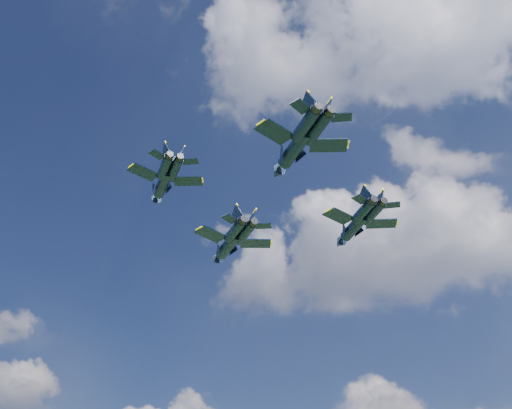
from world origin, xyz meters
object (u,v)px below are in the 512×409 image
(jet_left, at_px, (162,185))
(jet_right, at_px, (353,228))
(jet_slot, at_px, (293,150))
(jet_lead, at_px, (227,246))

(jet_left, xyz_separation_m, jet_right, (23.41, 21.64, -1.33))
(jet_left, relative_size, jet_right, 0.87)
(jet_right, distance_m, jet_slot, 24.33)
(jet_lead, distance_m, jet_left, 20.00)
(jet_left, bearing_deg, jet_right, -0.69)
(jet_left, bearing_deg, jet_lead, 42.63)
(jet_slot, bearing_deg, jet_right, 42.16)
(jet_left, bearing_deg, jet_slot, -50.26)
(jet_lead, height_order, jet_left, jet_left)
(jet_right, xyz_separation_m, jet_slot, (-1.32, -24.28, -0.69))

